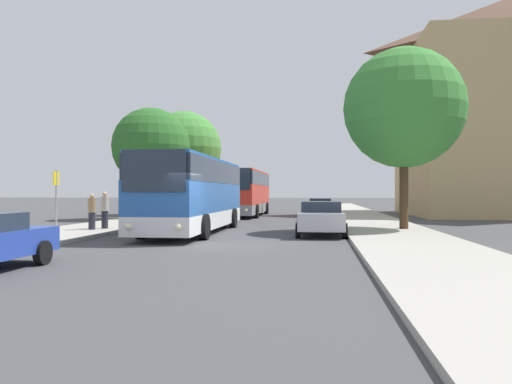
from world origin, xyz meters
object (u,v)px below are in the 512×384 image
tree_right_near (404,108)px  tree_left_near (151,147)px  tree_left_far (184,149)px  parked_car_right_near (321,218)px  pedestrian_waiting_near (105,210)px  bus_stop_sign (56,194)px  bus_front (194,194)px  parked_car_right_far (321,206)px  pedestrian_waiting_far (92,212)px  bus_middle (245,192)px

tree_right_near → tree_left_near: bearing=149.2°
tree_left_far → tree_right_near: size_ratio=0.99×
parked_car_right_near → pedestrian_waiting_near: bearing=-5.1°
bus_stop_sign → bus_front: bearing=18.9°
tree_left_far → parked_car_right_far: bearing=4.2°
tree_left_near → tree_left_far: tree_left_far is taller
parked_car_right_near → parked_car_right_far: 19.25m
parked_car_right_far → tree_right_near: 17.95m
bus_stop_sign → tree_right_near: (15.14, 3.47, 3.94)m
parked_car_right_near → tree_left_far: (-10.98, 18.42, 4.63)m
parked_car_right_near → pedestrian_waiting_far: (-10.29, 0.17, 0.20)m
parked_car_right_near → pedestrian_waiting_near: (-10.00, 0.90, 0.25)m
tree_right_near → parked_car_right_far: bearing=102.4°
pedestrian_waiting_near → bus_stop_sign: bearing=124.3°
bus_front → tree_left_near: size_ratio=1.53×
bus_front → parked_car_right_near: bearing=-8.4°
parked_car_right_near → tree_left_far: tree_left_far is taller
bus_stop_sign → parked_car_right_far: bearing=60.6°
bus_middle → pedestrian_waiting_far: bearing=-105.1°
tree_right_near → parked_car_right_near: bearing=-147.8°
pedestrian_waiting_near → tree_right_near: bearing=-105.5°
parked_car_right_near → parked_car_right_far: bearing=-90.3°
parked_car_right_near → tree_left_near: tree_left_near is taller
bus_front → bus_stop_sign: bus_front is taller
bus_front → pedestrian_waiting_far: bearing=-171.7°
bus_middle → tree_left_far: (-5.27, 1.30, 3.54)m
pedestrian_waiting_near → bus_front: bearing=-112.5°
parked_car_right_near → tree_right_near: tree_right_near is taller
tree_left_far → tree_right_near: 21.81m
tree_left_near → tree_right_near: 17.71m
pedestrian_waiting_far → tree_left_near: (-1.10, 11.28, 3.96)m
parked_car_right_far → bus_stop_sign: bearing=63.4°
parked_car_right_far → pedestrian_waiting_near: 20.96m
tree_left_near → tree_left_far: size_ratio=0.89×
pedestrian_waiting_near → tree_right_near: size_ratio=0.20×
pedestrian_waiting_near → tree_right_near: (13.82, 1.51, 4.71)m
bus_middle → pedestrian_waiting_far: 17.57m
bus_front → pedestrian_waiting_near: bus_front is taller
bus_middle → tree_left_far: size_ratio=1.44×
tree_right_near → pedestrian_waiting_near: bearing=-173.8°
bus_middle → pedestrian_waiting_near: bus_middle is taller
bus_middle → tree_left_near: (-5.68, -5.66, 3.08)m
parked_car_right_near → bus_stop_sign: 11.41m
tree_left_near → parked_car_right_near: bearing=-45.2°
bus_front → parked_car_right_far: 19.35m
parked_car_right_near → bus_stop_sign: bus_stop_sign is taller
bus_stop_sign → bus_middle: bearing=72.8°
pedestrian_waiting_far → bus_stop_sign: bearing=-143.4°
bus_front → bus_middle: size_ratio=0.95×
parked_car_right_near → parked_car_right_far: (0.13, 19.25, -0.05)m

